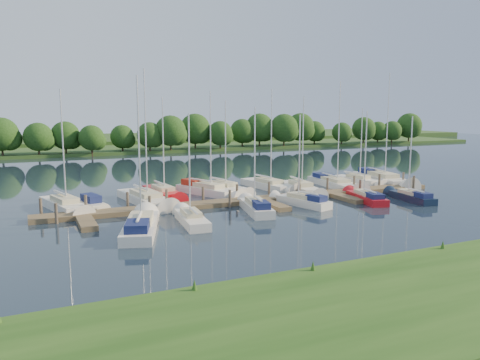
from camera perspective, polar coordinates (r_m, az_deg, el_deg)
name	(u,v)px	position (r m, az deg, el deg)	size (l,w,h in m)	color
ground	(305,219)	(37.52, 7.94, -4.78)	(260.00, 260.00, 0.00)	#1A2434
dock	(263,201)	(43.66, 2.78, -2.56)	(40.00, 6.00, 0.40)	brown
mooring_pilings	(257,195)	(44.58, 2.12, -1.80)	(38.24, 2.84, 2.00)	#473D33
far_shore	(123,148)	(107.87, -14.02, 3.85)	(180.00, 30.00, 0.60)	#26461B
distant_hill	(106,140)	(132.44, -16.05, 4.76)	(220.00, 40.00, 1.40)	#395927
treeline	(115,134)	(93.99, -14.99, 5.47)	(146.30, 10.06, 8.22)	#38281C
sailboat_n_0	(65,207)	(43.23, -20.52, -3.09)	(3.77, 8.42, 10.78)	silver
motorboat	(92,205)	(43.20, -17.59, -2.90)	(2.38, 4.82, 1.51)	silver
sailboat_n_2	(147,200)	(44.28, -11.31, -2.46)	(3.61, 10.20, 12.72)	silver
sailboat_n_3	(164,194)	(47.45, -9.31, -1.68)	(2.56, 8.06, 10.25)	#B31018
sailboat_n_4	(208,191)	(47.98, -3.95, -1.39)	(4.75, 8.29, 10.91)	silver
sailboat_n_5	(224,190)	(49.29, -1.95, -1.18)	(3.51, 7.75, 9.99)	silver
sailboat_n_6	(269,186)	(51.55, 3.62, -0.77)	(3.21, 8.93, 11.22)	silver
sailboat_n_7	(301,189)	(49.82, 7.42, -1.15)	(2.54, 8.12, 10.39)	silver
sailboat_n_8	(335,184)	(53.95, 11.54, -0.48)	(2.96, 9.71, 12.12)	silver
sailboat_n_9	(358,181)	(56.85, 14.21, -0.15)	(2.66, 7.19, 9.19)	silver
sailboat_n_10	(383,180)	(58.41, 16.98, 0.03)	(3.84, 10.63, 13.29)	silver
sailboat_s_0	(141,227)	(34.18, -11.99, -5.63)	(4.34, 8.96, 11.39)	silver
sailboat_s_1	(191,220)	(36.09, -6.00, -4.83)	(2.16, 6.77, 8.70)	silver
sailboat_s_2	(256,208)	(39.84, 1.92, -3.43)	(2.94, 7.16, 9.23)	silver
sailboat_s_3	(302,202)	(42.81, 7.54, -2.67)	(2.96, 6.60, 8.58)	silver
sailboat_s_4	(366,198)	(46.06, 15.06, -2.12)	(2.96, 6.94, 8.83)	#B31018
sailboat_s_5	(411,197)	(47.70, 20.09, -1.99)	(2.32, 6.53, 8.34)	black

